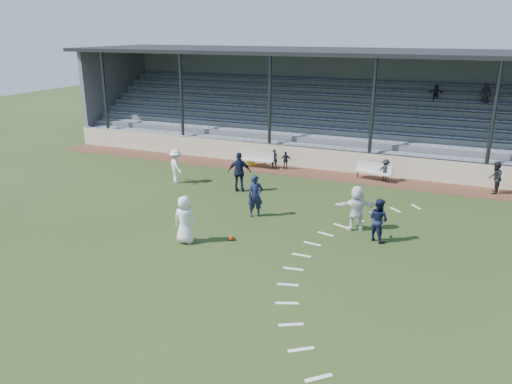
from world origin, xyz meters
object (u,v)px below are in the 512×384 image
player_navy_lead (255,196)px  bench_right (373,170)px  football (231,238)px  official (495,178)px  trash_bin (251,158)px  player_white_lead (185,220)px  bench_left (257,158)px

player_navy_lead → bench_right: bearing=27.5°
football → official: 14.05m
trash_bin → player_navy_lead: 8.63m
football → player_white_lead: size_ratio=0.11×
official → football: bearing=-35.2°
bench_left → football: bench_left is taller
bench_right → player_white_lead: (-5.09, -11.18, 0.35)m
bench_right → trash_bin: size_ratio=2.57×
bench_right → official: size_ratio=1.28×
player_navy_lead → trash_bin: bearing=78.5°
bench_right → official: (5.95, -0.02, 0.23)m
trash_bin → player_white_lead: player_white_lead is taller
bench_left → player_white_lead: size_ratio=1.07×
player_white_lead → football: bearing=-157.3°
football → official: bearing=47.4°
bench_left → trash_bin: bench_left is taller
bench_right → player_white_lead: bearing=-104.1°
bench_right → trash_bin: bench_right is taller
football → bench_left: bearing=107.4°
football → player_navy_lead: size_ratio=0.11×
player_navy_lead → official: bearing=1.7°
trash_bin → official: official is taller
bench_right → football: (-3.56, -10.34, -0.48)m
official → trash_bin: bearing=-83.9°
player_white_lead → official: (11.03, 11.16, -0.12)m
official → player_white_lead: bearing=-37.2°
bench_right → player_navy_lead: 8.42m
trash_bin → player_navy_lead: (3.60, -7.82, 0.51)m
bench_left → player_navy_lead: (3.06, -7.50, 0.34)m
bench_left → official: (12.73, 0.03, 0.23)m
trash_bin → player_navy_lead: player_navy_lead is taller
bench_right → player_navy_lead: size_ratio=1.10×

